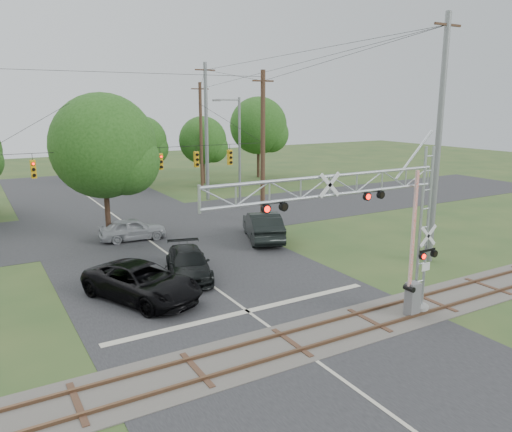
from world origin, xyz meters
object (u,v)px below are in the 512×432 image
traffic_signal_span (154,155)px  streetlight (238,148)px  sedan_silver (133,229)px  pickup_black (142,282)px  crossing_gantry (370,221)px  car_dark (188,264)px

traffic_signal_span → streetlight: traffic_signal_span is taller
sedan_silver → streetlight: (11.05, 5.47, 4.60)m
traffic_signal_span → pickup_black: (-4.48, -10.72, -4.79)m
streetlight → traffic_signal_span: bearing=-150.0°
sedan_silver → streetlight: streetlight is taller
streetlight → crossing_gantry: bearing=-106.0°
pickup_black → sedan_silver: (2.71, 10.59, -0.11)m
pickup_black → sedan_silver: size_ratio=1.40×
pickup_black → sedan_silver: pickup_black is taller
traffic_signal_span → pickup_black: bearing=-112.7°
crossing_gantry → pickup_black: (-6.97, 7.65, -3.69)m
car_dark → sedan_silver: 8.82m
traffic_signal_span → sedan_silver: size_ratio=4.35×
traffic_signal_span → pickup_black: size_ratio=3.11×
traffic_signal_span → crossing_gantry: bearing=-82.3°
crossing_gantry → sedan_silver: 19.11m
crossing_gantry → traffic_signal_span: bearing=97.7°
crossing_gantry → traffic_signal_span: (-2.48, 18.36, 1.10)m
traffic_signal_span → car_dark: bearing=-98.9°
pickup_black → streetlight: 21.63m
sedan_silver → pickup_black: bearing=171.7°
traffic_signal_span → car_dark: size_ratio=3.73×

